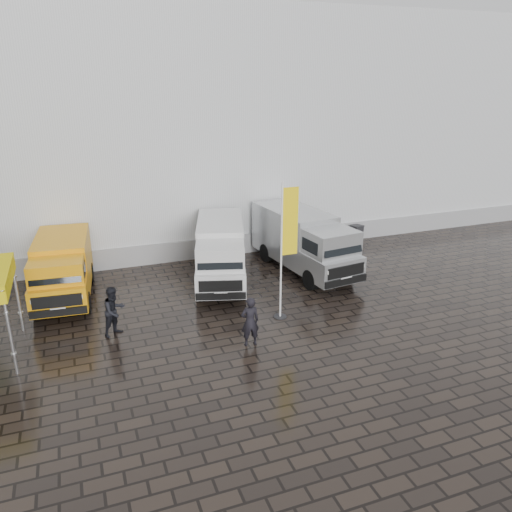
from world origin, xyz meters
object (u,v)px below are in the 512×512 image
Objects in this scene: van_white at (220,253)px; van_silver at (304,243)px; van_yellow at (63,271)px; person_tent at (114,311)px; flagpole at (286,244)px; person_front at (250,322)px; wheelie_bin at (356,234)px.

van_white is 0.94× the size of van_silver.
person_tent is at bearing -62.23° from van_yellow.
flagpole reaches higher than van_white.
van_yellow is 3.01× the size of person_front.
person_tent is (-4.94, -3.47, -0.40)m from van_white.
person_front is 0.97× the size of person_tent.
van_white is 4.02m from van_silver.
person_front is (5.85, -6.30, -0.34)m from van_yellow.
van_silver is (4.02, -0.15, 0.09)m from van_white.
van_white is (6.57, -0.44, 0.08)m from van_yellow.
person_front is at bearing -63.91° from person_tent.
flagpole is 2.96× the size of person_front.
van_yellow is at bearing 78.23° from person_tent.
van_yellow is at bearing -167.18° from van_white.
wheelie_bin is (4.65, 2.91, -0.90)m from van_silver.
wheelie_bin is at bearing -9.81° from person_tent.
van_silver is 5.56m from wheelie_bin.
person_tent is (-13.60, -6.23, 0.42)m from wheelie_bin.
van_silver reaches higher than wheelie_bin.
van_white is 1.15× the size of flagpole.
van_white reaches higher than wheelie_bin.
van_yellow is 15.43m from wheelie_bin.
flagpole is at bearing -57.04° from van_white.
van_white is 4.75m from flagpole.
flagpole reaches higher than person_front.
van_silver is at bearing -127.42° from person_front.
van_silver is 3.63× the size of person_front.
person_front reaches higher than wheelie_bin.
van_silver is 5.20m from flagpole.
flagpole is (-2.76, -4.13, 1.54)m from van_silver.
van_white reaches higher than person_front.
wheelie_bin is (7.41, 7.04, -2.45)m from flagpole.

